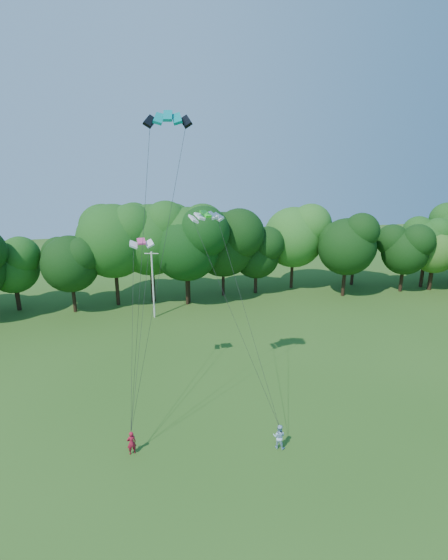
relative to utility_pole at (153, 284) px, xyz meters
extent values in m
plane|color=#275316|center=(2.08, -31.90, -4.05)|extent=(160.00, 160.00, 0.00)
cylinder|color=silver|center=(0.00, 0.00, -0.12)|extent=(0.20, 0.20, 7.86)
cube|color=silver|center=(0.00, 0.00, 3.62)|extent=(1.55, 0.45, 0.08)
imported|color=#A3152B|center=(-2.80, -23.30, -3.22)|extent=(0.69, 0.54, 1.67)
imported|color=#A8C9E9|center=(6.82, -24.73, -3.18)|extent=(1.06, 1.00, 1.74)
cube|color=#048684|center=(0.60, -20.30, 16.99)|extent=(2.79, 1.49, 0.71)
cube|color=#26DE21|center=(3.30, -17.31, 10.62)|extent=(2.60, 1.70, 0.40)
cube|color=#E23F82|center=(-1.29, -15.45, 8.43)|extent=(1.83, 1.00, 0.38)
cylinder|color=black|center=(4.31, 3.45, -1.78)|extent=(0.42, 0.42, 4.54)
ellipsoid|color=black|center=(4.31, 3.45, 4.21)|extent=(9.09, 9.09, 9.92)
cylinder|color=#302513|center=(37.82, 2.19, -2.44)|extent=(0.39, 0.39, 3.23)
ellipsoid|color=#305B1B|center=(37.82, 2.19, 1.82)|extent=(6.46, 6.46, 7.05)
camera|label=1|loc=(-1.82, -47.93, 15.55)|focal=28.00mm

